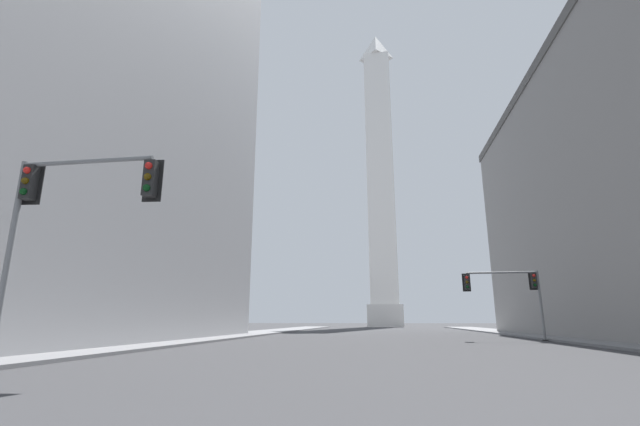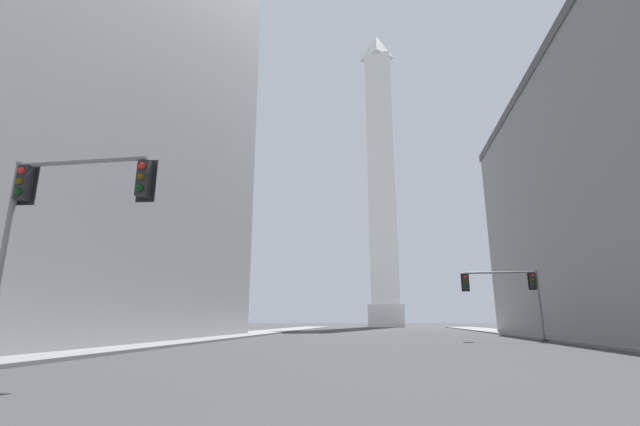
{
  "view_description": "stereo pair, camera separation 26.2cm",
  "coord_description": "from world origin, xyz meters",
  "views": [
    {
      "loc": [
        -0.05,
        -1.23,
        1.43
      ],
      "look_at": [
        -7.74,
        50.64,
        14.56
      ],
      "focal_mm": 24.0,
      "sensor_mm": 36.0,
      "label": 1
    },
    {
      "loc": [
        0.21,
        -1.19,
        1.43
      ],
      "look_at": [
        -7.74,
        50.64,
        14.56
      ],
      "focal_mm": 24.0,
      "sensor_mm": 36.0,
      "label": 2
    }
  ],
  "objects": [
    {
      "name": "sidewalk_right",
      "position": [
        13.69,
        32.59,
        0.07
      ],
      "size": [
        5.0,
        108.63,
        0.15
      ],
      "primitive_type": "cube",
      "color": "slate",
      "rests_on": "ground_plane"
    },
    {
      "name": "sidewalk_left",
      "position": [
        -13.69,
        32.59,
        0.07
      ],
      "size": [
        5.0,
        108.63,
        0.15
      ],
      "primitive_type": "cube",
      "color": "slate",
      "rests_on": "ground_plane"
    },
    {
      "name": "traffic_light_mid_right",
      "position": [
        9.08,
        31.75,
        3.73
      ],
      "size": [
        5.43,
        0.5,
        4.89
      ],
      "color": "slate",
      "rests_on": "ground_plane"
    },
    {
      "name": "obelisk",
      "position": [
        0.0,
        90.53,
        33.21
      ],
      "size": [
        7.26,
        7.26,
        68.69
      ],
      "color": "silver",
      "rests_on": "ground_plane"
    },
    {
      "name": "traffic_light_near_left",
      "position": [
        -9.61,
        9.96,
        4.77
      ],
      "size": [
        4.8,
        0.52,
        6.27
      ],
      "color": "slate",
      "rests_on": "ground_plane"
    }
  ]
}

